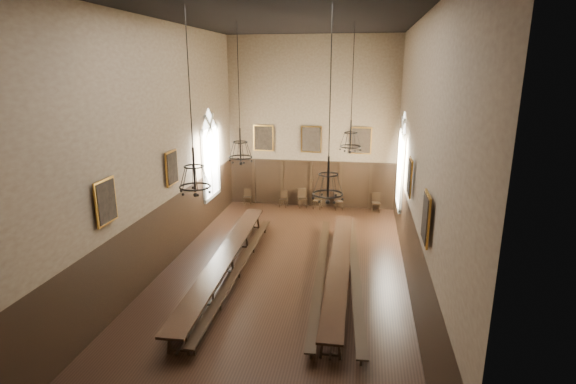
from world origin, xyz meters
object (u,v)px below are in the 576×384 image
(bench_left_inner, at_px, (239,270))
(chair_7, at_px, (376,206))
(chair_3, at_px, (303,202))
(chair_5, at_px, (339,204))
(table_right, at_px, (339,271))
(chandelier_back_left, at_px, (240,149))
(bench_left_outer, at_px, (214,263))
(chandelier_back_right, at_px, (350,138))
(chandelier_front_right, at_px, (328,183))
(chandelier_front_left, at_px, (194,176))
(chair_4, at_px, (317,203))
(chair_0, at_px, (248,200))
(chair_2, at_px, (284,202))
(bench_right_inner, at_px, (321,272))
(bench_right_outer, at_px, (355,272))
(table_left, at_px, (226,264))

(bench_left_inner, bearing_deg, chair_7, 60.16)
(chair_3, height_order, chair_5, chair_3)
(table_right, bearing_deg, chandelier_back_left, 153.85)
(bench_left_outer, height_order, chair_7, chair_7)
(chandelier_back_right, relative_size, chandelier_front_right, 0.90)
(chandelier_front_left, xyz_separation_m, chandelier_front_right, (3.91, 0.21, -0.08))
(table_right, bearing_deg, bench_left_outer, 178.78)
(bench_left_inner, bearing_deg, chair_4, 77.64)
(chandelier_back_left, bearing_deg, bench_left_outer, -107.53)
(chair_0, bearing_deg, bench_left_inner, -84.98)
(bench_left_outer, bearing_deg, chair_2, 82.27)
(bench_right_inner, relative_size, chandelier_front_right, 1.90)
(chair_3, distance_m, chair_5, 1.97)
(chair_2, relative_size, chair_5, 0.94)
(bench_right_inner, distance_m, chair_5, 8.44)
(chair_5, bearing_deg, table_right, -98.07)
(chair_5, bearing_deg, bench_right_inner, -102.49)
(table_right, height_order, chair_5, chair_5)
(bench_right_outer, xyz_separation_m, chandelier_back_right, (-0.41, 2.72, 4.40))
(bench_right_outer, distance_m, chair_3, 8.88)
(chair_4, relative_size, chair_7, 0.94)
(chair_2, relative_size, chair_7, 0.90)
(table_left, height_order, bench_right_inner, table_left)
(bench_left_inner, relative_size, bench_right_inner, 1.00)
(chair_2, relative_size, chair_3, 0.87)
(chandelier_back_left, bearing_deg, table_left, -91.37)
(table_left, xyz_separation_m, table_right, (4.11, 0.17, -0.03))
(table_right, bearing_deg, chair_3, 106.23)
(bench_left_inner, distance_m, chair_5, 9.31)
(bench_right_inner, height_order, chandelier_back_left, chandelier_back_left)
(chandelier_back_right, relative_size, chandelier_front_left, 0.92)
(bench_left_outer, distance_m, chandelier_front_right, 6.34)
(chair_0, distance_m, chair_5, 5.05)
(table_left, bearing_deg, chair_5, 67.41)
(chair_3, bearing_deg, bench_left_outer, -122.85)
(chandelier_back_left, height_order, chandelier_back_right, same)
(chair_7, distance_m, chandelier_front_right, 11.57)
(chandelier_back_right, bearing_deg, chair_5, 96.74)
(chair_4, bearing_deg, chandelier_front_right, -73.47)
(chair_5, distance_m, chandelier_front_left, 12.26)
(table_left, height_order, chandelier_back_left, chandelier_back_left)
(chair_5, bearing_deg, chandelier_back_right, -94.78)
(bench_right_inner, xyz_separation_m, chair_2, (-2.87, 8.40, -0.02))
(table_right, relative_size, chair_4, 10.60)
(bench_left_outer, bearing_deg, bench_left_inner, -21.38)
(table_left, bearing_deg, bench_right_inner, 3.44)
(table_right, height_order, chandelier_back_right, chandelier_back_right)
(chair_3, distance_m, chandelier_back_left, 7.82)
(bench_left_inner, xyz_separation_m, bench_right_inner, (2.92, 0.36, 0.00))
(table_right, bearing_deg, chandelier_back_right, 87.10)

